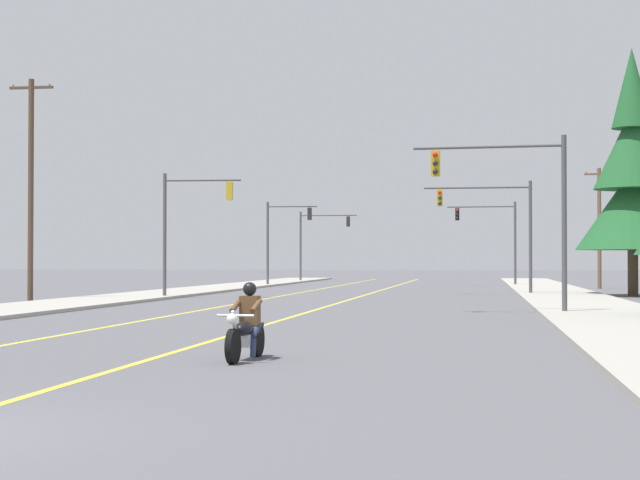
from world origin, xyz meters
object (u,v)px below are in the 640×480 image
traffic_signal_mid_left (282,231)px  traffic_signal_near_left (186,217)px  motorcycle_with_rider (246,329)px  conifer_tree_right_verge_far (632,182)px  traffic_signal_near_right (519,196)px  traffic_signal_mid_right (499,219)px  traffic_signal_far_left (317,235)px  utility_pole_left_near (31,185)px  utility_pole_right_far (599,226)px  traffic_signal_far_right (495,230)px

traffic_signal_mid_left → traffic_signal_near_left: bearing=-89.9°
motorcycle_with_rider → traffic_signal_mid_left: size_ratio=0.35×
motorcycle_with_rider → conifer_tree_right_verge_far: 40.26m
motorcycle_with_rider → traffic_signal_near_left: traffic_signal_near_left is taller
traffic_signal_near_right → traffic_signal_mid_right: size_ratio=1.00×
traffic_signal_mid_left → conifer_tree_right_verge_far: (22.41, -18.73, 2.00)m
traffic_signal_mid_right → traffic_signal_far_left: (-15.21, 33.55, -0.04)m
utility_pole_left_near → traffic_signal_near_left: bearing=32.1°
traffic_signal_near_right → utility_pole_right_far: size_ratio=0.77×
traffic_signal_near_left → traffic_signal_mid_right: same height
traffic_signal_far_left → conifer_tree_right_verge_far: (22.18, -34.19, 1.91)m
motorcycle_with_rider → traffic_signal_mid_right: size_ratio=0.35×
traffic_signal_near_left → traffic_signal_mid_right: 17.10m
motorcycle_with_rider → conifer_tree_right_verge_far: size_ratio=0.17×
utility_pole_left_near → utility_pole_right_far: 38.33m
utility_pole_left_near → conifer_tree_right_verge_far: 30.69m
conifer_tree_right_verge_far → motorcycle_with_rider: bearing=-108.0°
traffic_signal_near_left → conifer_tree_right_verge_far: size_ratio=0.47×
traffic_signal_far_left → utility_pole_left_near: utility_pole_left_near is taller
traffic_signal_far_right → traffic_signal_far_left: same height
traffic_signal_far_right → conifer_tree_right_verge_far: bearing=-72.0°
traffic_signal_near_right → conifer_tree_right_verge_far: bearing=71.8°
motorcycle_with_rider → traffic_signal_far_left: bearing=97.8°
traffic_signal_far_right → conifer_tree_right_verge_far: 22.32m
traffic_signal_near_right → traffic_signal_far_right: same height
traffic_signal_near_right → traffic_signal_far_left: (-15.56, 54.36, -0.01)m
motorcycle_with_rider → utility_pole_left_near: 32.08m
motorcycle_with_rider → utility_pole_right_far: (12.20, 52.62, 3.62)m
traffic_signal_far_right → motorcycle_with_rider: bearing=-95.3°
traffic_signal_near_left → traffic_signal_far_left: (0.18, 40.99, 0.07)m
traffic_signal_mid_left → traffic_signal_mid_right: bearing=-49.5°
traffic_signal_near_right → conifer_tree_right_verge_far: conifer_tree_right_verge_far is taller
traffic_signal_far_right → traffic_signal_far_left: 20.11m
traffic_signal_near_right → traffic_signal_mid_right: same height
motorcycle_with_rider → traffic_signal_near_left: size_ratio=0.35×
utility_pole_right_far → traffic_signal_far_left: bearing=138.5°
utility_pole_left_near → traffic_signal_far_right: bearing=55.6°
traffic_signal_mid_right → traffic_signal_far_left: bearing=114.4°
motorcycle_with_rider → utility_pole_left_near: bearing=121.2°
motorcycle_with_rider → utility_pole_right_far: utility_pole_right_far is taller
traffic_signal_mid_right → conifer_tree_right_verge_far: conifer_tree_right_verge_far is taller
traffic_signal_far_right → traffic_signal_near_right: bearing=-89.7°
utility_pole_left_near → conifer_tree_right_verge_far: size_ratio=0.79×
traffic_signal_mid_left → conifer_tree_right_verge_far: conifer_tree_right_verge_far is taller
traffic_signal_near_left → conifer_tree_right_verge_far: bearing=16.9°
motorcycle_with_rider → traffic_signal_mid_left: (-10.09, 56.67, 3.44)m
traffic_signal_mid_right → traffic_signal_mid_left: size_ratio=1.00×
traffic_signal_mid_right → traffic_signal_far_right: bearing=89.7°
traffic_signal_mid_left → utility_pole_left_near: bearing=-102.1°
traffic_signal_far_right → utility_pole_right_far: 9.36m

